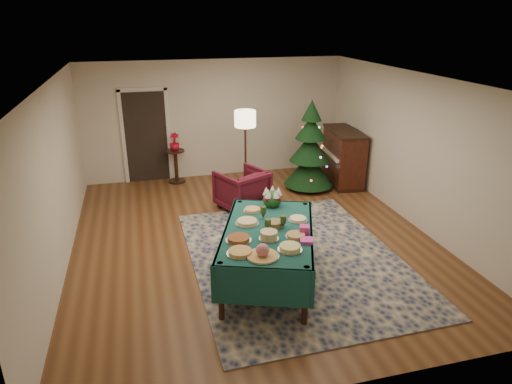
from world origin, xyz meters
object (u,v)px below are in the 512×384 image
object	(u,v)px
side_table	(176,167)
potted_plant	(175,146)
floor_lamp	(245,124)
armchair	(242,188)
buffet_table	(268,240)
piano	(343,157)
gift_box	(304,230)
christmas_tree	(310,150)

from	to	relation	value
side_table	potted_plant	distance (m)	0.50
floor_lamp	side_table	distance (m)	2.12
potted_plant	armchair	bearing A→B (deg)	-59.11
armchair	potted_plant	size ratio (longest dim) A/B	2.23
buffet_table	piano	bearing A→B (deg)	51.96
gift_box	potted_plant	distance (m)	4.97
christmas_tree	gift_box	bearing A→B (deg)	-112.06
gift_box	piano	distance (m)	4.51
gift_box	armchair	distance (m)	2.97
gift_box	side_table	size ratio (longest dim) A/B	0.18
piano	christmas_tree	bearing A→B (deg)	-169.20
floor_lamp	side_table	size ratio (longest dim) A/B	2.39
buffet_table	gift_box	distance (m)	0.55
piano	floor_lamp	bearing A→B (deg)	-175.82
gift_box	piano	bearing A→B (deg)	58.29
side_table	gift_box	bearing A→B (deg)	-74.62
potted_plant	buffet_table	bearing A→B (deg)	-79.14
buffet_table	potted_plant	bearing A→B (deg)	100.86
armchair	buffet_table	bearing A→B (deg)	59.71
buffet_table	armchair	world-z (taller)	armchair
buffet_table	armchair	distance (m)	2.71
piano	buffet_table	bearing A→B (deg)	-128.04
gift_box	armchair	size ratio (longest dim) A/B	0.15
floor_lamp	potted_plant	xyz separation A→B (m)	(-1.36, 1.14, -0.67)
christmas_tree	piano	bearing A→B (deg)	10.80
buffet_table	side_table	xyz separation A→B (m)	(-0.87, 4.56, -0.30)
buffet_table	gift_box	size ratio (longest dim) A/B	18.27
armchair	floor_lamp	distance (m)	1.34
floor_lamp	buffet_table	bearing A→B (deg)	-98.15
buffet_table	piano	world-z (taller)	piano
buffet_table	armchair	xyz separation A→B (m)	(0.24, 2.69, -0.23)
buffet_table	gift_box	world-z (taller)	gift_box
potted_plant	christmas_tree	xyz separation A→B (m)	(2.80, -1.14, 0.02)
gift_box	christmas_tree	size ratio (longest dim) A/B	0.07
christmas_tree	side_table	bearing A→B (deg)	157.92
buffet_table	christmas_tree	distance (m)	3.93
gift_box	christmas_tree	xyz separation A→B (m)	(1.48, 3.66, -0.00)
armchair	christmas_tree	xyz separation A→B (m)	(1.69, 0.73, 0.45)
buffet_table	floor_lamp	world-z (taller)	floor_lamp
side_table	christmas_tree	world-z (taller)	christmas_tree
floor_lamp	piano	distance (m)	2.51
side_table	piano	world-z (taller)	piano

